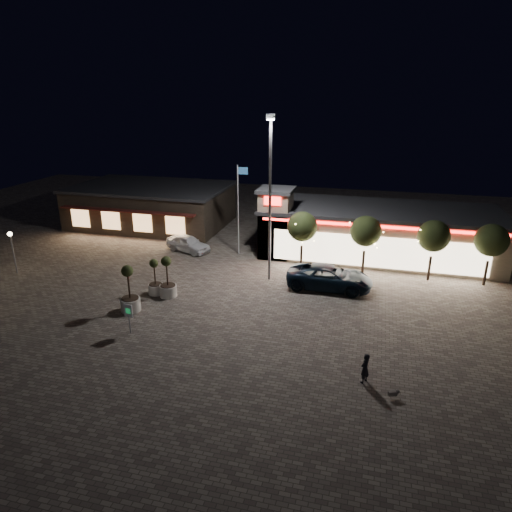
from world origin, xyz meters
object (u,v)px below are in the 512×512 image
(pickup_truck, at_px, (330,277))
(planter_left, at_px, (155,283))
(planter_mid, at_px, (130,297))
(valet_sign, at_px, (129,313))
(white_sedan, at_px, (188,243))
(pedestrian, at_px, (365,368))

(pickup_truck, height_order, planter_left, planter_left)
(planter_mid, bearing_deg, valet_sign, -61.46)
(pickup_truck, relative_size, white_sedan, 1.43)
(white_sedan, xyz_separation_m, valet_sign, (2.48, -14.93, 0.59))
(pickup_truck, bearing_deg, planter_left, 110.21)
(pickup_truck, height_order, valet_sign, valet_sign)
(white_sedan, distance_m, planter_left, 9.40)
(white_sedan, xyz_separation_m, planter_left, (1.38, -9.29, 0.08))
(pickup_truck, distance_m, pedestrian, 11.69)
(white_sedan, distance_m, valet_sign, 15.14)
(pickup_truck, relative_size, planter_left, 2.35)
(valet_sign, bearing_deg, pickup_truck, 42.02)
(pedestrian, bearing_deg, planter_left, -84.43)
(planter_mid, height_order, valet_sign, planter_mid)
(planter_left, xyz_separation_m, planter_mid, (-0.39, -2.90, 0.17))
(pedestrian, bearing_deg, pickup_truck, -134.36)
(pickup_truck, xyz_separation_m, white_sedan, (-13.41, 5.08, -0.13))
(white_sedan, height_order, planter_left, planter_left)
(pickup_truck, height_order, pedestrian, pickup_truck)
(pickup_truck, bearing_deg, valet_sign, 132.92)
(planter_mid, bearing_deg, planter_left, 82.24)
(planter_left, bearing_deg, valet_sign, -79.00)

